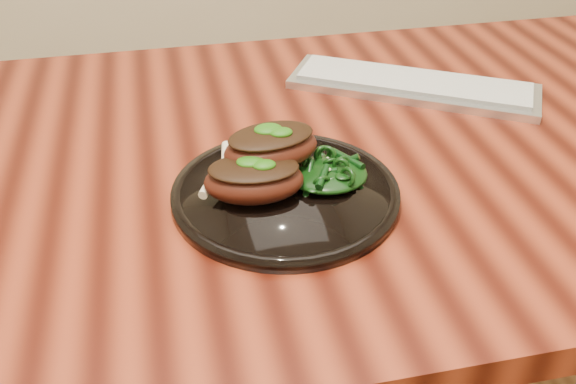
% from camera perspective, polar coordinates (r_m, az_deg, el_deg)
% --- Properties ---
extents(desk, '(1.60, 0.80, 0.75)m').
position_cam_1_polar(desk, '(0.91, -1.19, -0.71)').
color(desk, '#380E07').
rests_on(desk, ground).
extents(plate, '(0.27, 0.27, 0.02)m').
position_cam_1_polar(plate, '(0.76, -0.23, -0.11)').
color(plate, black).
rests_on(plate, desk).
extents(lamb_chop_front, '(0.13, 0.09, 0.05)m').
position_cam_1_polar(lamb_chop_front, '(0.73, -3.10, 1.21)').
color(lamb_chop_front, '#42160C').
rests_on(lamb_chop_front, plate).
extents(lamb_chop_back, '(0.13, 0.10, 0.05)m').
position_cam_1_polar(lamb_chop_back, '(0.76, -1.58, 4.07)').
color(lamb_chop_back, '#42160C').
rests_on(lamb_chop_back, plate).
extents(herb_smear, '(0.08, 0.05, 0.01)m').
position_cam_1_polar(herb_smear, '(0.80, -3.47, 2.44)').
color(herb_smear, '#134907').
rests_on(herb_smear, plate).
extents(greens_heap, '(0.10, 0.09, 0.04)m').
position_cam_1_polar(greens_heap, '(0.77, 3.59, 1.98)').
color(greens_heap, black).
rests_on(greens_heap, plate).
extents(keyboard, '(0.39, 0.30, 0.02)m').
position_cam_1_polar(keyboard, '(1.05, 11.06, 9.33)').
color(keyboard, silver).
rests_on(keyboard, desk).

